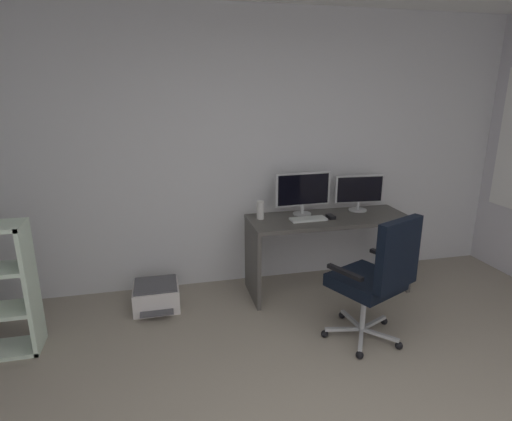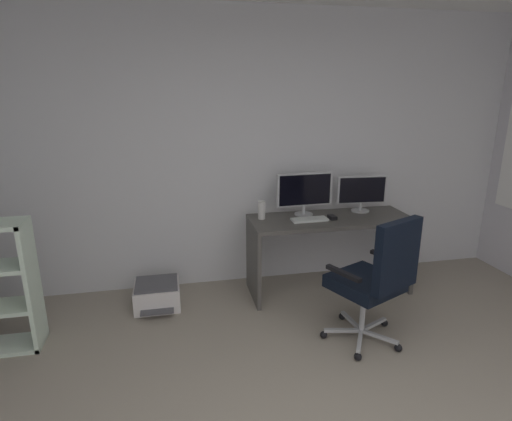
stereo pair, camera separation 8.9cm
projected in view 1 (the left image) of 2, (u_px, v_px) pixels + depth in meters
The scene contains 9 objects.
wall_back at pixel (246, 152), 4.09m from camera, with size 5.52×0.10×2.68m, color silver.
desk at pixel (328, 236), 4.03m from camera, with size 1.55×0.57×0.75m.
monitor_main at pixel (303, 191), 3.99m from camera, with size 0.55×0.18×0.41m.
monitor_secondary at pixel (359, 191), 4.13m from camera, with size 0.50×0.18×0.36m.
keyboard at pixel (308, 219), 3.88m from camera, with size 0.34×0.13×0.02m, color silver.
computer_mouse at pixel (331, 217), 3.93m from camera, with size 0.06×0.10×0.03m, color black.
desktop_speaker at pixel (260, 210), 3.90m from camera, with size 0.07×0.07×0.17m, color silver.
office_chair at pixel (377, 275), 3.12m from camera, with size 0.64×0.68×1.06m.
printer at pixel (156, 296), 3.78m from camera, with size 0.41×0.45×0.24m.
Camera 1 is at (-0.85, -1.20, 1.92)m, focal length 29.07 mm.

